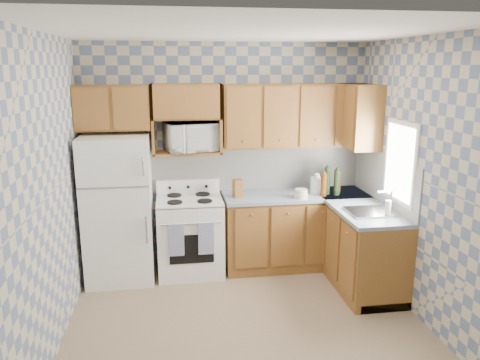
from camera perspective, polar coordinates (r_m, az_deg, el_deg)
name	(u,v)px	position (r m, az deg, el deg)	size (l,w,h in m)	color
floor	(247,324)	(4.72, 0.80, -17.15)	(3.40, 3.40, 0.00)	#856E53
back_wall	(226,156)	(5.74, -1.77, 2.94)	(3.40, 0.02, 2.70)	slate
right_wall	(423,182)	(4.77, 21.45, -0.24)	(0.02, 3.20, 2.70)	slate
backsplash_back	(258,167)	(5.82, 2.17, 1.58)	(2.60, 0.01, 0.56)	white
backsplash_right	(384,178)	(5.48, 17.12, 0.22)	(0.01, 1.60, 0.56)	white
refrigerator	(119,209)	(5.51, -14.58, -3.42)	(0.75, 0.70, 1.68)	white
stove_body	(190,236)	(5.63, -6.09, -6.86)	(0.76, 0.65, 0.90)	white
cooktop	(189,200)	(5.49, -6.21, -2.41)	(0.76, 0.65, 0.03)	silver
backguard	(188,186)	(5.73, -6.36, -0.74)	(0.76, 0.08, 0.17)	white
dish_towel_left	(176,240)	(5.27, -7.78, -7.27)	(0.18, 0.03, 0.37)	navy
dish_towel_right	(206,239)	(5.28, -4.16, -7.13)	(0.18, 0.03, 0.37)	navy
base_cabinets_back	(295,231)	(5.85, 6.75, -6.19)	(1.75, 0.60, 0.88)	brown
base_cabinets_right	(355,243)	(5.59, 13.86, -7.48)	(0.60, 1.60, 0.88)	brown
countertop_back	(296,195)	(5.71, 6.89, -1.86)	(1.77, 0.63, 0.04)	slate
countertop_right	(357,205)	(5.44, 14.09, -2.96)	(0.63, 1.60, 0.04)	slate
upper_cabinets_back	(296,115)	(5.66, 6.79, 7.82)	(1.75, 0.33, 0.74)	brown
upper_cabinets_fridge	(113,108)	(5.49, -15.26, 8.51)	(0.82, 0.33, 0.50)	brown
upper_cabinets_right	(358,116)	(5.72, 14.22, 7.56)	(0.33, 0.70, 0.74)	brown
microwave_shelf	(187,153)	(5.52, -6.42, 3.34)	(0.80, 0.33, 0.03)	brown
microwave	(192,137)	(5.52, -5.87, 5.26)	(0.60, 0.41, 0.33)	white
sink	(371,212)	(5.13, 15.64, -3.78)	(0.48, 0.40, 0.03)	#B7B7BC
window	(400,162)	(5.12, 18.93, 2.04)	(0.02, 0.66, 0.86)	silver
bottle_0	(327,181)	(5.71, 10.58, -0.07)	(0.07, 0.07, 0.33)	black
bottle_1	(337,182)	(5.69, 11.72, -0.28)	(0.07, 0.07, 0.31)	black
bottle_2	(338,181)	(5.80, 11.84, -0.14)	(0.07, 0.07, 0.29)	#552B0B
bottle_3	(324,185)	(5.62, 10.15, -0.62)	(0.07, 0.07, 0.26)	#552B0B
knife_block	(238,188)	(5.49, -0.30, -1.01)	(0.10, 0.10, 0.21)	brown
electric_kettle	(317,185)	(5.75, 9.33, -0.62)	(0.15, 0.15, 0.19)	white
food_containers	(301,194)	(5.50, 7.45, -1.65)	(0.16, 0.16, 0.11)	silver
soap_bottle	(388,209)	(5.02, 17.60, -3.33)	(0.06, 0.06, 0.17)	silver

